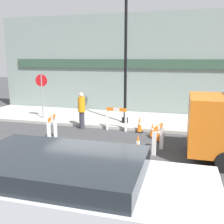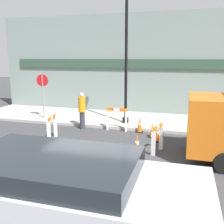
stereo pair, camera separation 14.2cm
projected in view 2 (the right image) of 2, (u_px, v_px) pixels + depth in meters
ground_plane at (107, 175)px, 7.15m from camera, size 60.00×60.00×0.00m
sidewalk_slab at (144, 121)px, 13.03m from camera, size 18.00×3.54×0.13m
storefront_facade at (151, 65)px, 14.21m from camera, size 18.00×0.22×5.50m
streetlamp_post at (126, 40)px, 11.60m from camera, size 0.44×0.44×5.96m
stop_sign at (43, 89)px, 13.06m from camera, size 0.60×0.11×2.20m
barricade_0 at (157, 138)px, 8.77m from camera, size 0.33×0.75×0.95m
barricade_1 at (117, 118)px, 11.36m from camera, size 0.92×0.19×1.02m
barricade_2 at (52, 127)px, 10.11m from camera, size 0.30×0.88×0.95m
traffic_cone_0 at (158, 134)px, 9.95m from camera, size 0.30×0.30×0.63m
traffic_cone_1 at (137, 144)px, 8.64m from camera, size 0.30×0.30×0.69m
traffic_cone_2 at (140, 125)px, 11.18m from camera, size 0.30×0.30×0.67m
traffic_cone_3 at (63, 145)px, 8.88m from camera, size 0.30×0.30×0.48m
traffic_cone_4 at (152, 131)px, 10.51m from camera, size 0.30×0.30×0.56m
traffic_cone_5 at (136, 151)px, 8.14m from camera, size 0.30×0.30×0.59m
person_worker at (82, 109)px, 11.63m from camera, size 0.44×0.44×1.64m
parked_car_1 at (53, 203)px, 3.95m from camera, size 4.59×1.89×1.77m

